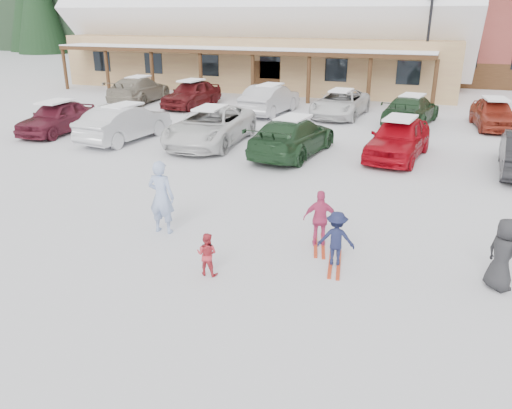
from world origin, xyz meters
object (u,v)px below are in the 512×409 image
(child_magenta, at_px, (321,219))
(parked_car_11, at_px, (411,110))
(lamp_post, at_px, (427,43))
(parked_car_4, at_px, (398,138))
(toddler_red, at_px, (207,254))
(parked_car_7, at_px, (139,89))
(parked_car_2, at_px, (211,126))
(bystander_dark, at_px, (503,254))
(parked_car_9, at_px, (270,99))
(day_lodge, at_px, (264,31))
(child_navy, at_px, (336,239))
(parked_car_8, at_px, (192,94))
(adult_skier, at_px, (161,197))
(parked_car_1, at_px, (125,123))
(parked_car_12, at_px, (493,114))
(parked_car_3, at_px, (293,136))
(parked_car_0, at_px, (57,117))
(parked_car_10, at_px, (340,103))

(child_magenta, height_order, parked_car_11, parked_car_11)
(lamp_post, distance_m, parked_car_4, 13.52)
(toddler_red, bearing_deg, parked_car_7, -55.55)
(parked_car_2, bearing_deg, bystander_dark, -42.89)
(parked_car_9, bearing_deg, day_lodge, -64.03)
(child_navy, distance_m, child_magenta, 0.98)
(child_magenta, distance_m, parked_car_8, 19.45)
(day_lodge, distance_m, adult_skier, 28.12)
(toddler_red, bearing_deg, parked_car_1, -50.12)
(bystander_dark, bearing_deg, parked_car_12, -43.98)
(day_lodge, bearing_deg, lamp_post, -21.93)
(parked_car_9, bearing_deg, parked_car_3, 119.40)
(toddler_red, relative_size, parked_car_12, 0.23)
(parked_car_0, bearing_deg, parked_car_4, 1.31)
(parked_car_3, height_order, parked_car_10, parked_car_3)
(bystander_dark, relative_size, parked_car_4, 0.33)
(parked_car_12, bearing_deg, parked_car_8, 171.41)
(parked_car_9, bearing_deg, parked_car_1, 68.66)
(parked_car_8, bearing_deg, adult_skier, -59.92)
(lamp_post, height_order, parked_car_7, lamp_post)
(lamp_post, distance_m, child_magenta, 21.97)
(day_lodge, relative_size, parked_car_8, 6.44)
(bystander_dark, bearing_deg, parked_car_9, -8.21)
(parked_car_4, relative_size, parked_car_9, 0.94)
(toddler_red, relative_size, child_navy, 0.76)
(parked_car_12, bearing_deg, child_magenta, -114.53)
(toddler_red, bearing_deg, bystander_dark, -166.98)
(child_navy, bearing_deg, parked_car_11, -100.97)
(parked_car_12, bearing_deg, parked_car_0, -164.54)
(parked_car_9, bearing_deg, parked_car_10, -165.80)
(bystander_dark, relative_size, parked_car_1, 0.32)
(bystander_dark, relative_size, parked_car_2, 0.27)
(toddler_red, xyz_separation_m, child_magenta, (1.89, 2.17, 0.22))
(parked_car_7, bearing_deg, child_magenta, 128.36)
(day_lodge, height_order, child_magenta, day_lodge)
(lamp_post, bearing_deg, bystander_dark, -83.25)
(lamp_post, height_order, parked_car_10, lamp_post)
(parked_car_7, bearing_deg, parked_car_12, 173.07)
(toddler_red, distance_m, child_navy, 2.78)
(parked_car_0, height_order, parked_car_1, parked_car_1)
(day_lodge, bearing_deg, adult_skier, -75.76)
(lamp_post, height_order, parked_car_0, lamp_post)
(child_magenta, xyz_separation_m, parked_car_10, (-2.68, 15.89, 0.01))
(parked_car_2, xyz_separation_m, parked_car_10, (3.90, 7.82, -0.07))
(parked_car_7, bearing_deg, toddler_red, 121.14)
(parked_car_1, bearing_deg, parked_car_8, -76.75)
(parked_car_9, distance_m, parked_car_11, 7.37)
(child_magenta, distance_m, bystander_dark, 3.86)
(parked_car_8, relative_size, parked_car_12, 1.09)
(bystander_dark, distance_m, parked_car_8, 22.40)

